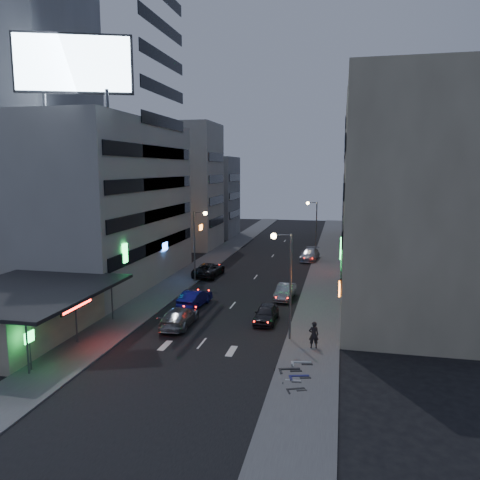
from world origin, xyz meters
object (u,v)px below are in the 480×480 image
(parked_car_right_near, at_px, (266,313))
(parked_car_right_mid, at_px, (285,292))
(parked_car_right_far, at_px, (310,255))
(scooter_black_b, at_px, (300,359))
(person, at_px, (314,335))
(road_car_blue, at_px, (195,298))
(road_car_silver, at_px, (179,317))
(scooter_silver_a, at_px, (301,372))
(scooter_blue, at_px, (309,366))
(scooter_black_a, at_px, (305,379))
(parked_car_left, at_px, (209,269))
(scooter_silver_b, at_px, (312,353))

(parked_car_right_near, bearing_deg, parked_car_right_mid, 85.28)
(parked_car_right_far, relative_size, scooter_black_b, 2.70)
(parked_car_right_near, distance_m, person, 6.84)
(parked_car_right_near, relative_size, road_car_blue, 0.91)
(road_car_silver, xyz_separation_m, scooter_silver_a, (10.68, -8.08, -0.17))
(road_car_blue, bearing_deg, parked_car_right_mid, -145.81)
(parked_car_right_mid, relative_size, road_car_silver, 0.83)
(road_car_silver, xyz_separation_m, scooter_blue, (11.12, -7.26, -0.08))
(person, distance_m, scooter_black_a, 6.29)
(scooter_black_a, height_order, scooter_blue, scooter_blue)
(parked_car_right_far, relative_size, road_car_silver, 1.04)
(parked_car_right_mid, xyz_separation_m, road_car_blue, (-8.00, -4.22, 0.05))
(person, xyz_separation_m, scooter_blue, (0.02, -4.54, -0.39))
(parked_car_right_mid, relative_size, scooter_silver_a, 2.78)
(road_car_blue, bearing_deg, road_car_silver, 101.18)
(parked_car_right_far, xyz_separation_m, scooter_black_a, (2.43, -39.44, -0.18))
(parked_car_left, xyz_separation_m, scooter_blue, (13.78, -25.25, -0.11))
(scooter_black_a, bearing_deg, scooter_black_b, -10.87)
(parked_car_left, relative_size, parked_car_right_far, 1.05)
(parked_car_right_far, relative_size, road_car_blue, 1.17)
(scooter_silver_b, bearing_deg, scooter_silver_a, 162.01)
(parked_car_left, bearing_deg, scooter_black_b, 121.12)
(scooter_black_b, bearing_deg, scooter_black_a, 174.64)
(scooter_blue, bearing_deg, person, -14.36)
(parked_car_left, height_order, road_car_silver, parked_car_left)
(scooter_silver_a, distance_m, scooter_black_b, 1.74)
(parked_car_right_far, bearing_deg, parked_car_left, -127.09)
(parked_car_right_mid, relative_size, scooter_black_a, 2.68)
(parked_car_right_far, height_order, road_car_silver, parked_car_right_far)
(parked_car_right_mid, distance_m, parked_car_right_far, 20.57)
(parked_car_right_far, xyz_separation_m, scooter_blue, (2.58, -37.71, -0.11))
(parked_car_right_near, height_order, person, person)
(road_car_blue, xyz_separation_m, road_car_silver, (0.48, -5.68, -0.01))
(road_car_blue, distance_m, scooter_silver_b, 15.93)
(parked_car_right_near, relative_size, parked_car_left, 0.74)
(parked_car_left, height_order, scooter_silver_b, parked_car_left)
(scooter_silver_a, xyz_separation_m, scooter_silver_b, (0.45, 2.86, 0.12))
(scooter_blue, distance_m, scooter_silver_b, 2.04)
(parked_car_right_mid, bearing_deg, scooter_silver_a, -76.08)
(scooter_blue, xyz_separation_m, scooter_black_b, (-0.66, 0.91, 0.05))
(parked_car_left, bearing_deg, parked_car_right_mid, 144.35)
(parked_car_left, bearing_deg, person, 126.39)
(parked_car_right_far, relative_size, scooter_black_a, 3.33)
(parked_car_left, distance_m, parked_car_right_far, 16.75)
(road_car_blue, xyz_separation_m, scooter_silver_b, (11.61, -10.90, -0.05))
(person, xyz_separation_m, scooter_black_b, (-0.64, -3.63, -0.35))
(parked_car_right_far, distance_m, scooter_black_a, 39.51)
(parked_car_right_near, distance_m, road_car_blue, 7.92)
(parked_car_right_near, relative_size, scooter_silver_a, 2.69)
(parked_car_right_near, height_order, road_car_blue, road_car_blue)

